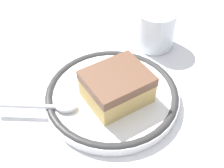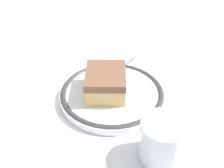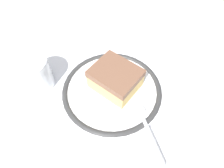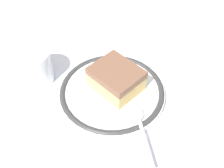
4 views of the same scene
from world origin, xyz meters
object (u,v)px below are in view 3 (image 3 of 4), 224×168
(cake_slice, at_px, (115,79))
(cup, at_px, (34,75))
(plate, at_px, (112,91))
(spoon, at_px, (145,122))

(cake_slice, bearing_deg, cup, -154.72)
(plate, relative_size, spoon, 2.03)
(spoon, distance_m, cup, 0.25)
(plate, bearing_deg, cup, -158.44)
(plate, bearing_deg, spoon, -20.11)
(cake_slice, relative_size, spoon, 0.97)
(plate, relative_size, cake_slice, 2.09)
(plate, distance_m, cup, 0.17)
(plate, bearing_deg, cake_slice, 86.38)
(cake_slice, height_order, cup, cup)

